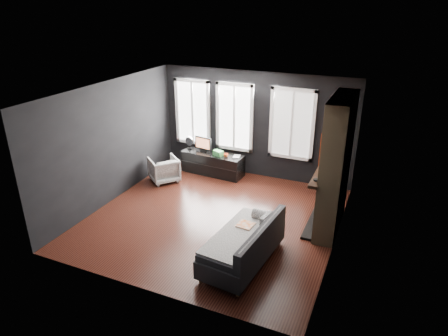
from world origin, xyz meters
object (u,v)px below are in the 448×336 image
at_px(sofa, 243,242).
at_px(media_console, 213,163).
at_px(book, 233,152).
at_px(monitor, 203,143).
at_px(armchair, 164,168).
at_px(mantel_vase, 327,158).
at_px(mug, 226,155).

bearing_deg(sofa, media_console, 128.64).
relative_size(sofa, book, 8.22).
relative_size(sofa, monitor, 3.78).
bearing_deg(armchair, mantel_vase, 127.71).
bearing_deg(media_console, mantel_vase, -14.76).
relative_size(media_console, book, 7.30).
height_order(sofa, mantel_vase, mantel_vase).
bearing_deg(sofa, book, 120.78).
height_order(armchair, mug, mug).
distance_m(sofa, book, 3.63).
xyz_separation_m(monitor, book, (0.88, -0.05, -0.11)).
height_order(sofa, book, sofa).
distance_m(sofa, mug, 3.60).
xyz_separation_m(sofa, mug, (-1.69, 3.17, 0.23)).
distance_m(armchair, monitor, 1.24).
relative_size(monitor, mantel_vase, 2.82).
bearing_deg(mug, sofa, -61.95).
bearing_deg(armchair, monitor, -173.89).
xyz_separation_m(sofa, monitor, (-2.41, 3.33, 0.39)).
distance_m(armchair, mug, 1.61).
bearing_deg(media_console, mug, -9.74).
xyz_separation_m(monitor, mug, (0.72, -0.16, -0.16)).
distance_m(book, mantel_vase, 2.77).
relative_size(sofa, media_console, 1.13).
distance_m(monitor, mantel_vase, 3.57).
height_order(armchair, book, book).
bearing_deg(book, mantel_vase, -23.18).
distance_m(sofa, mantel_vase, 2.58).
xyz_separation_m(sofa, book, (-1.53, 3.29, 0.28)).
xyz_separation_m(armchair, book, (1.52, 0.92, 0.34)).
height_order(media_console, monitor, monitor).
bearing_deg(book, mug, -144.24).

